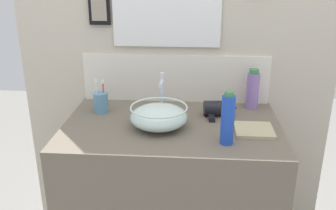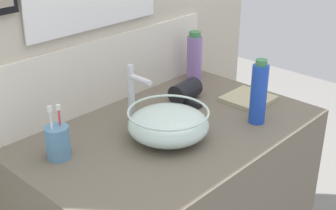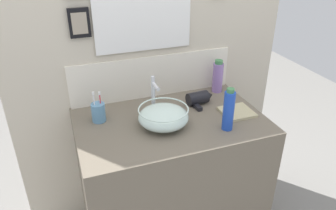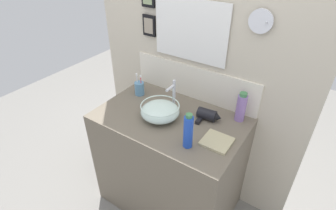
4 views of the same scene
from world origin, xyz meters
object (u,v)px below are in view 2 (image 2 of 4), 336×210
(toothbrush_cup, at_px, (58,142))
(hand_towel, at_px, (248,99))
(soap_dispenser, at_px, (194,57))
(spray_bottle, at_px, (259,93))
(faucet, at_px, (133,91))
(glass_bowl_sink, at_px, (168,124))
(hair_drier, at_px, (188,90))

(toothbrush_cup, relative_size, hand_towel, 1.04)
(soap_dispenser, height_order, spray_bottle, spray_bottle)
(soap_dispenser, height_order, hand_towel, soap_dispenser)
(faucet, height_order, hand_towel, faucet)
(soap_dispenser, relative_size, hand_towel, 1.23)
(glass_bowl_sink, bearing_deg, hand_towel, -2.39)
(soap_dispenser, bearing_deg, hair_drier, -146.17)
(hair_drier, xyz_separation_m, spray_bottle, (0.02, -0.32, 0.08))
(faucet, distance_m, toothbrush_cup, 0.33)
(glass_bowl_sink, bearing_deg, hair_drier, 29.59)
(glass_bowl_sink, xyz_separation_m, soap_dispenser, (0.48, 0.29, 0.05))
(spray_bottle, bearing_deg, toothbrush_cup, 153.39)
(hand_towel, bearing_deg, glass_bowl_sink, 177.61)
(hand_towel, bearing_deg, soap_dispenser, 84.94)
(spray_bottle, bearing_deg, hair_drier, 92.92)
(hair_drier, height_order, toothbrush_cup, toothbrush_cup)
(glass_bowl_sink, xyz_separation_m, hand_towel, (0.45, -0.02, -0.05))
(hand_towel, bearing_deg, faucet, 157.43)
(toothbrush_cup, xyz_separation_m, hand_towel, (0.77, -0.19, -0.05))
(hair_drier, relative_size, hand_towel, 0.99)
(glass_bowl_sink, height_order, soap_dispenser, soap_dispenser)
(toothbrush_cup, relative_size, spray_bottle, 0.77)
(glass_bowl_sink, relative_size, hair_drier, 1.55)
(glass_bowl_sink, distance_m, toothbrush_cup, 0.37)
(faucet, relative_size, hair_drier, 1.25)
(toothbrush_cup, bearing_deg, faucet, -0.33)
(faucet, bearing_deg, hand_towel, -22.57)
(hand_towel, bearing_deg, hair_drier, 129.56)
(soap_dispenser, bearing_deg, hand_towel, -95.06)
(hair_drier, height_order, spray_bottle, spray_bottle)
(spray_bottle, bearing_deg, faucet, 134.56)
(faucet, relative_size, hand_towel, 1.24)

